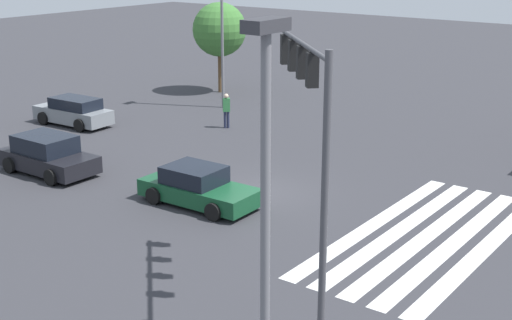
{
  "coord_description": "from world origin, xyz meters",
  "views": [
    {
      "loc": [
        -20.93,
        -15.55,
        9.41
      ],
      "look_at": [
        0.0,
        0.0,
        1.35
      ],
      "focal_mm": 50.0,
      "sensor_mm": 36.0,
      "label": 1
    }
  ],
  "objects_px": {
    "pedestrian": "(226,109)",
    "street_light_pole_a": "(222,13)",
    "car_0": "(74,112)",
    "car_3": "(198,187)",
    "traffic_signal_mast": "(308,110)",
    "street_light_pole_b": "(265,232)",
    "car_2": "(48,155)",
    "tree_corner_a": "(219,30)"
  },
  "relations": [
    {
      "from": "car_0",
      "to": "street_light_pole_a",
      "type": "xyz_separation_m",
      "value": [
        7.96,
        -3.72,
        4.74
      ]
    },
    {
      "from": "car_3",
      "to": "pedestrian",
      "type": "bearing_deg",
      "value": 122.22
    },
    {
      "from": "car_0",
      "to": "tree_corner_a",
      "type": "relative_size",
      "value": 0.79
    },
    {
      "from": "traffic_signal_mast",
      "to": "street_light_pole_a",
      "type": "relative_size",
      "value": 0.77
    },
    {
      "from": "traffic_signal_mast",
      "to": "tree_corner_a",
      "type": "relative_size",
      "value": 1.25
    },
    {
      "from": "street_light_pole_b",
      "to": "tree_corner_a",
      "type": "distance_m",
      "value": 34.96
    },
    {
      "from": "pedestrian",
      "to": "street_light_pole_a",
      "type": "distance_m",
      "value": 6.54
    },
    {
      "from": "traffic_signal_mast",
      "to": "tree_corner_a",
      "type": "bearing_deg",
      "value": -1.07
    },
    {
      "from": "pedestrian",
      "to": "tree_corner_a",
      "type": "distance_m",
      "value": 9.72
    },
    {
      "from": "pedestrian",
      "to": "street_light_pole_b",
      "type": "xyz_separation_m",
      "value": [
        -19.58,
        -16.64,
        3.93
      ]
    },
    {
      "from": "pedestrian",
      "to": "car_0",
      "type": "bearing_deg",
      "value": -103.07
    },
    {
      "from": "car_0",
      "to": "car_3",
      "type": "height_order",
      "value": "car_0"
    },
    {
      "from": "traffic_signal_mast",
      "to": "car_0",
      "type": "relative_size",
      "value": 1.58
    },
    {
      "from": "traffic_signal_mast",
      "to": "street_light_pole_b",
      "type": "relative_size",
      "value": 0.86
    },
    {
      "from": "traffic_signal_mast",
      "to": "car_3",
      "type": "xyz_separation_m",
      "value": [
        4.05,
        7.31,
        -4.7
      ]
    },
    {
      "from": "car_3",
      "to": "tree_corner_a",
      "type": "bearing_deg",
      "value": 125.77
    },
    {
      "from": "pedestrian",
      "to": "street_light_pole_b",
      "type": "height_order",
      "value": "street_light_pole_b"
    },
    {
      "from": "car_3",
      "to": "street_light_pole_b",
      "type": "height_order",
      "value": "street_light_pole_b"
    },
    {
      "from": "street_light_pole_a",
      "to": "street_light_pole_b",
      "type": "xyz_separation_m",
      "value": [
        -23.19,
        -19.82,
        -0.5
      ]
    },
    {
      "from": "street_light_pole_a",
      "to": "car_3",
      "type": "bearing_deg",
      "value": -144.17
    },
    {
      "from": "car_2",
      "to": "pedestrian",
      "type": "height_order",
      "value": "pedestrian"
    },
    {
      "from": "car_0",
      "to": "car_2",
      "type": "bearing_deg",
      "value": 129.95
    },
    {
      "from": "street_light_pole_a",
      "to": "tree_corner_a",
      "type": "bearing_deg",
      "value": 41.49
    },
    {
      "from": "car_2",
      "to": "pedestrian",
      "type": "relative_size",
      "value": 2.41
    },
    {
      "from": "car_0",
      "to": "street_light_pole_b",
      "type": "height_order",
      "value": "street_light_pole_b"
    },
    {
      "from": "car_3",
      "to": "street_light_pole_a",
      "type": "relative_size",
      "value": 0.5
    },
    {
      "from": "traffic_signal_mast",
      "to": "car_3",
      "type": "height_order",
      "value": "traffic_signal_mast"
    },
    {
      "from": "pedestrian",
      "to": "car_2",
      "type": "bearing_deg",
      "value": -52.55
    },
    {
      "from": "car_2",
      "to": "tree_corner_a",
      "type": "xyz_separation_m",
      "value": [
        17.27,
        4.8,
        3.25
      ]
    },
    {
      "from": "car_0",
      "to": "car_2",
      "type": "xyz_separation_m",
      "value": [
        -5.99,
        -5.58,
        0.04
      ]
    },
    {
      "from": "street_light_pole_b",
      "to": "tree_corner_a",
      "type": "bearing_deg",
      "value": 40.64
    },
    {
      "from": "traffic_signal_mast",
      "to": "car_2",
      "type": "xyz_separation_m",
      "value": [
        3.13,
        14.85,
        -4.61
      ]
    },
    {
      "from": "pedestrian",
      "to": "traffic_signal_mast",
      "type": "bearing_deg",
      "value": -0.14
    },
    {
      "from": "car_2",
      "to": "street_light_pole_b",
      "type": "distance_m",
      "value": 20.63
    },
    {
      "from": "traffic_signal_mast",
      "to": "car_0",
      "type": "bearing_deg",
      "value": 20.95
    },
    {
      "from": "car_3",
      "to": "street_light_pole_b",
      "type": "distance_m",
      "value": 15.18
    },
    {
      "from": "street_light_pole_a",
      "to": "car_0",
      "type": "bearing_deg",
      "value": 154.96
    },
    {
      "from": "traffic_signal_mast",
      "to": "street_light_pole_b",
      "type": "height_order",
      "value": "street_light_pole_b"
    },
    {
      "from": "traffic_signal_mast",
      "to": "tree_corner_a",
      "type": "xyz_separation_m",
      "value": [
        20.4,
        19.65,
        -1.36
      ]
    },
    {
      "from": "street_light_pole_a",
      "to": "street_light_pole_b",
      "type": "distance_m",
      "value": 30.51
    },
    {
      "from": "tree_corner_a",
      "to": "pedestrian",
      "type": "bearing_deg",
      "value": -138.61
    },
    {
      "from": "car_0",
      "to": "car_3",
      "type": "xyz_separation_m",
      "value": [
        -5.07,
        -13.12,
        -0.06
      ]
    }
  ]
}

